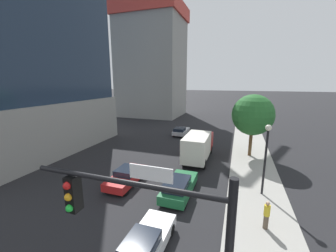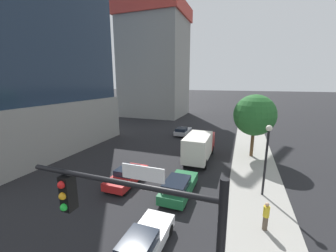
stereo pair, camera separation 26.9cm
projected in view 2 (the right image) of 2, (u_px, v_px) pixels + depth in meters
sidewalk at (254, 170)px, 20.04m from camera, size 4.25×120.00×0.15m
construction_building at (155, 57)px, 50.69m from camera, size 17.74×16.33×36.05m
traffic_light_pole at (146, 240)px, 5.27m from camera, size 5.46×0.48×6.41m
street_lamp at (267, 150)px, 14.91m from camera, size 0.44×0.44×5.35m
street_tree at (255, 115)px, 22.77m from camera, size 4.52×4.52×6.97m
car_green at (179, 186)px, 15.67m from camera, size 1.89×4.68×1.49m
car_silver at (183, 131)px, 33.20m from camera, size 1.87×4.22×1.36m
car_white at (144, 242)px, 10.31m from camera, size 1.72×4.24×1.40m
car_red at (127, 176)px, 17.48m from camera, size 1.86×4.47×1.39m
box_truck at (199, 145)px, 22.43m from camera, size 2.34×6.92×3.03m
pedestrian_yellow_shirt at (266, 216)px, 11.79m from camera, size 0.34×0.34×1.70m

